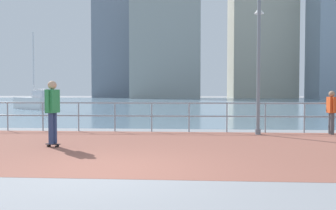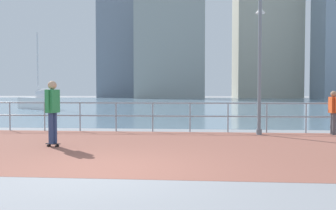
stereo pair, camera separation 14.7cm
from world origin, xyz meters
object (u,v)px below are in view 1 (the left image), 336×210
Objects in this scene: bystander at (332,109)px; sailboat_gray at (35,102)px; lamppost at (259,52)px; skateboarder at (52,107)px.

sailboat_gray reaches higher than bystander.
lamppost reaches higher than bystander.
lamppost is 7.18m from skateboarder.
bystander is at bearing 1.97° from lamppost.
sailboat_gray reaches higher than lamppost.
skateboarder is 0.26× the size of sailboat_gray.
sailboat_gray is (-10.17, 20.50, -0.42)m from skateboarder.
bystander is (2.57, 0.09, -2.01)m from lamppost.
lamppost is 3.26m from bystander.
skateboarder is at bearing -158.61° from bystander.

